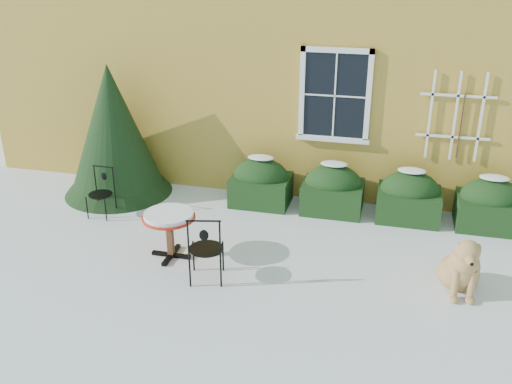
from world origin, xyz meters
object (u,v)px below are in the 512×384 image
(evergreen_shrub, at_px, (114,143))
(bistro_table, at_px, (169,220))
(patio_chair_near, at_px, (206,248))
(dog, at_px, (462,268))
(patio_chair_far, at_px, (101,192))

(evergreen_shrub, relative_size, bistro_table, 3.10)
(bistro_table, xyz_separation_m, patio_chair_near, (0.74, -0.49, -0.10))
(patio_chair_near, bearing_deg, dog, 176.17)
(bistro_table, relative_size, patio_chair_near, 0.77)
(evergreen_shrub, bearing_deg, bistro_table, -47.47)
(bistro_table, distance_m, patio_chair_near, 0.89)
(patio_chair_near, bearing_deg, bistro_table, -47.03)
(bistro_table, distance_m, patio_chair_far, 2.03)
(bistro_table, height_order, dog, dog)
(patio_chair_far, bearing_deg, evergreen_shrub, 102.31)
(bistro_table, bearing_deg, dog, 1.01)
(patio_chair_near, distance_m, patio_chair_far, 2.92)
(patio_chair_far, bearing_deg, patio_chair_near, -31.74)
(evergreen_shrub, height_order, bistro_table, evergreen_shrub)
(patio_chair_near, relative_size, dog, 1.01)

